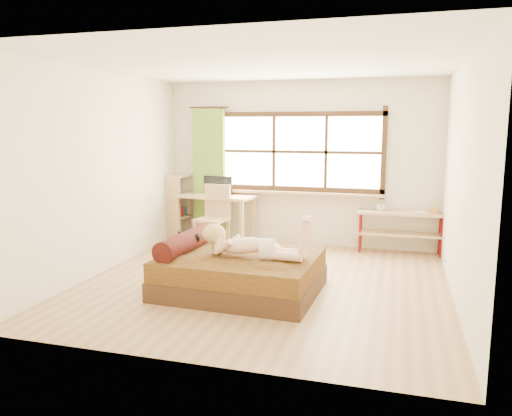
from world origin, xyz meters
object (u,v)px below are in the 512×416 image
(bed, at_px, (237,271))
(pipe_shelf, at_px, (401,223))
(woman, at_px, (251,234))
(kitten, at_px, (188,240))
(chair, at_px, (214,213))
(desk, at_px, (216,201))
(bookshelf, at_px, (180,206))

(bed, distance_m, pipe_shelf, 3.09)
(woman, distance_m, pipe_shelf, 3.02)
(kitten, height_order, chair, chair)
(bed, height_order, desk, desk)
(desk, xyz_separation_m, bookshelf, (-0.70, 0.12, -0.13))
(desk, bearing_deg, chair, -64.94)
(kitten, height_order, pipe_shelf, pipe_shelf)
(woman, xyz_separation_m, desk, (-1.34, 2.38, -0.01))
(woman, height_order, chair, chair)
(chair, bearing_deg, desk, 115.06)
(kitten, relative_size, desk, 0.20)
(woman, distance_m, bookshelf, 3.23)
(bookshelf, bearing_deg, kitten, -55.88)
(kitten, xyz_separation_m, bookshelf, (-1.18, 2.35, 0.02))
(pipe_shelf, bearing_deg, chair, -172.48)
(kitten, bearing_deg, pipe_shelf, 45.14)
(desk, height_order, bookshelf, bookshelf)
(woman, bearing_deg, chair, 123.80)
(bed, xyz_separation_m, bookshelf, (-1.85, 2.45, 0.33))
(chair, bearing_deg, bed, -54.72)
(chair, relative_size, bookshelf, 0.90)
(pipe_shelf, bearing_deg, bookshelf, 178.25)
(chair, height_order, bookshelf, bookshelf)
(desk, bearing_deg, pipe_shelf, 9.83)
(woman, distance_m, desk, 2.73)
(chair, relative_size, pipe_shelf, 0.78)
(bed, distance_m, bookshelf, 3.09)
(bed, relative_size, chair, 1.82)
(kitten, relative_size, chair, 0.26)
(bed, relative_size, kitten, 6.89)
(woman, distance_m, kitten, 0.90)
(bed, height_order, chair, chair)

